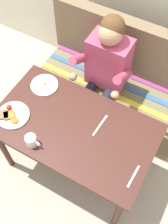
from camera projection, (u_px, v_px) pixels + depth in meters
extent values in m
plane|color=#ADA18E|center=(76.00, 165.00, 2.65)|extent=(8.00, 8.00, 0.00)
cube|color=#41211B|center=(74.00, 128.00, 2.05)|extent=(1.20, 0.70, 0.04)
cylinder|color=#41211B|center=(3.00, 148.00, 2.36)|extent=(0.05, 0.05, 0.69)
cylinder|color=#41211B|center=(118.00, 212.00, 2.08)|extent=(0.05, 0.05, 0.69)
cylinder|color=#41211B|center=(41.00, 99.00, 2.64)|extent=(0.05, 0.05, 0.69)
cylinder|color=#41211B|center=(148.00, 150.00, 2.35)|extent=(0.05, 0.05, 0.69)
cube|color=brown|center=(112.00, 98.00, 2.82)|extent=(1.44, 0.56, 0.40)
cube|color=#716B49|center=(114.00, 84.00, 2.62)|extent=(1.40, 0.52, 0.06)
cube|color=brown|center=(128.00, 46.00, 2.47)|extent=(1.44, 0.12, 0.54)
cube|color=yellow|center=(107.00, 92.00, 2.53)|extent=(1.38, 0.05, 0.01)
cube|color=#336099|center=(114.00, 82.00, 2.59)|extent=(1.38, 0.05, 0.01)
cube|color=#93387A|center=(120.00, 72.00, 2.66)|extent=(1.38, 0.05, 0.01)
cube|color=#BA4364|center=(108.00, 62.00, 2.33)|extent=(0.34, 0.22, 0.48)
sphere|color=tan|center=(110.00, 33.00, 2.05)|extent=(0.19, 0.19, 0.19)
sphere|color=brown|center=(113.00, 28.00, 2.04)|extent=(0.19, 0.19, 0.19)
cylinder|color=#BA4364|center=(80.00, 59.00, 2.26)|extent=(0.07, 0.29, 0.23)
cylinder|color=#BA4364|center=(123.00, 77.00, 2.16)|extent=(0.07, 0.29, 0.23)
sphere|color=tan|center=(73.00, 77.00, 2.28)|extent=(0.07, 0.07, 0.07)
sphere|color=tan|center=(115.00, 95.00, 2.18)|extent=(0.07, 0.07, 0.07)
cylinder|color=#232333|center=(89.00, 90.00, 2.48)|extent=(0.09, 0.34, 0.09)
cylinder|color=#232333|center=(80.00, 119.00, 2.61)|extent=(0.08, 0.08, 0.52)
cube|color=black|center=(77.00, 136.00, 2.78)|extent=(0.09, 0.20, 0.05)
cylinder|color=#232333|center=(106.00, 97.00, 2.43)|extent=(0.09, 0.34, 0.09)
cylinder|color=#232333|center=(96.00, 127.00, 2.57)|extent=(0.08, 0.08, 0.52)
cube|color=black|center=(92.00, 143.00, 2.74)|extent=(0.09, 0.20, 0.05)
cylinder|color=white|center=(13.00, 115.00, 2.07)|extent=(0.24, 0.24, 0.02)
cube|color=#895E41|center=(4.00, 114.00, 2.06)|extent=(0.10, 0.10, 0.02)
cube|color=olive|center=(9.00, 115.00, 2.05)|extent=(0.10, 0.10, 0.02)
sphere|color=red|center=(9.00, 107.00, 2.08)|extent=(0.04, 0.04, 0.04)
ellipsoid|color=#CC6623|center=(14.00, 120.00, 2.03)|extent=(0.06, 0.05, 0.02)
cylinder|color=white|center=(44.00, 85.00, 2.23)|extent=(0.22, 0.22, 0.01)
ellipsoid|color=white|center=(44.00, 84.00, 2.22)|extent=(0.09, 0.08, 0.01)
sphere|color=yellow|center=(45.00, 84.00, 2.21)|extent=(0.03, 0.03, 0.03)
cylinder|color=white|center=(31.00, 141.00, 1.92)|extent=(0.08, 0.08, 0.09)
cylinder|color=brown|center=(30.00, 138.00, 1.89)|extent=(0.07, 0.07, 0.01)
torus|color=white|center=(37.00, 144.00, 1.90)|extent=(0.05, 0.01, 0.05)
cube|color=silver|center=(133.00, 176.00, 1.83)|extent=(0.02, 0.17, 0.00)
cube|color=silver|center=(100.00, 125.00, 2.03)|extent=(0.03, 0.20, 0.00)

